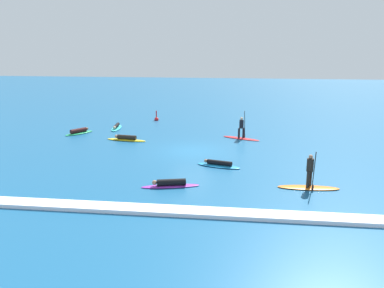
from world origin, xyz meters
TOP-DOWN VIEW (x-y plane):
  - ground_plane at (0.00, 0.00)m, footprint 120.00×120.00m
  - surfer_on_yellow_board at (-5.33, 2.39)m, footprint 3.19×1.08m
  - surfer_on_purple_board at (-0.27, -6.98)m, footprint 3.03×1.26m
  - surfer_on_blue_board at (2.00, -3.26)m, footprint 2.76×1.41m
  - surfer_on_red_board at (3.34, 4.03)m, footprint 3.00×1.81m
  - surfer_on_teal_board at (-7.39, 6.50)m, footprint 1.02×2.75m
  - surfer_on_green_board at (-9.81, 4.21)m, footprint 2.04×2.47m
  - surfer_on_orange_board at (6.72, -6.37)m, footprint 3.09×0.82m
  - marker_buoy at (-4.73, 10.61)m, footprint 0.41×0.41m
  - wave_crest at (0.00, -10.09)m, footprint 23.28×0.90m

SIDE VIEW (x-z plane):
  - ground_plane at x=0.00m, z-range 0.00..0.00m
  - wave_crest at x=0.00m, z-range 0.00..0.18m
  - surfer_on_blue_board at x=2.00m, z-range -0.07..0.32m
  - surfer_on_teal_board at x=-7.39m, z-range -0.07..0.33m
  - marker_buoy at x=-4.73m, z-range -0.37..0.67m
  - surfer_on_yellow_board at x=-5.33m, z-range -0.06..0.37m
  - surfer_on_green_board at x=-9.81m, z-range -0.06..0.38m
  - surfer_on_purple_board at x=-0.27m, z-range -0.05..0.37m
  - surfer_on_orange_board at x=6.72m, z-range -0.59..1.46m
  - surfer_on_red_board at x=3.34m, z-range -0.62..1.57m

